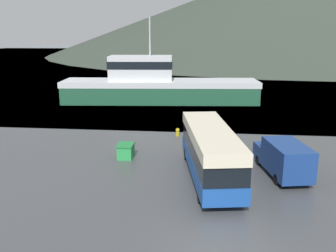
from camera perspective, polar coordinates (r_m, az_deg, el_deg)
The scene contains 8 objects.
ground_plane at distance 17.60m, azimuth 7.46°, elevation -17.75°, with size 400.00×400.00×0.00m, color #424447.
water_surface at distance 154.56m, azimuth 6.46°, elevation 10.62°, with size 240.00×240.00×0.00m, color slate.
hill_backdrop at distance 175.95m, azimuth 16.91°, elevation 16.43°, with size 198.14×198.14×36.13m, color #333D33.
tour_bus at distance 24.24m, azimuth 6.43°, elevation -3.73°, with size 4.23×10.72×3.32m.
delivery_van at distance 25.81m, azimuth 17.19°, elevation -4.63°, with size 3.17×6.10×2.34m.
fishing_boat at distance 50.80m, azimuth -1.78°, elevation 6.28°, with size 26.54×8.06×11.12m.
storage_bin at distance 28.42m, azimuth -6.45°, elevation -3.78°, with size 1.20×1.47×1.10m.
mooring_bollard at distance 34.24m, azimuth 1.47°, elevation -0.89°, with size 0.36×0.36×0.73m.
Camera 1 is at (-0.58, -14.96, 9.27)m, focal length 40.00 mm.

